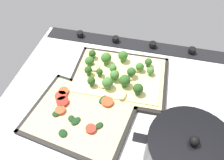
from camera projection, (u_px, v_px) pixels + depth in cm
name	position (u px, v px, depth cm)	size (l,w,h in cm)	color
ground_plane	(120.00, 99.00, 78.80)	(77.93, 62.88, 3.00)	silver
stove_control_panel	(134.00, 44.00, 95.46)	(74.81, 7.00, 2.60)	black
baking_tray_front	(119.00, 78.00, 82.79)	(34.52, 27.03, 1.30)	black
broccoli_pizza	(118.00, 74.00, 81.44)	(32.05, 24.56, 6.09)	#D3B77F
baking_tray_back	(81.00, 117.00, 71.75)	(34.73, 29.48, 1.30)	black
veggie_pizza_back	(80.00, 114.00, 71.51)	(31.99, 26.75, 1.90)	tan
cooking_pot	(187.00, 154.00, 57.73)	(28.12, 21.34, 14.32)	black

